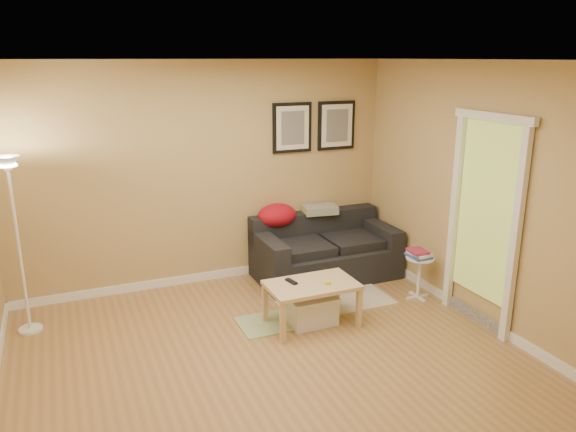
{
  "coord_description": "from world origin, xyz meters",
  "views": [
    {
      "loc": [
        -1.57,
        -4.17,
        2.62
      ],
      "look_at": [
        0.55,
        0.85,
        1.05
      ],
      "focal_mm": 34.45,
      "sensor_mm": 36.0,
      "label": 1
    }
  ],
  "objects_px": {
    "storage_bin": "(311,309)",
    "floor_lamp": "(19,252)",
    "book_stack": "(418,253)",
    "coffee_table": "(312,304)",
    "side_table": "(419,278)",
    "sofa": "(326,248)"
  },
  "relations": [
    {
      "from": "coffee_table",
      "to": "side_table",
      "type": "height_order",
      "value": "side_table"
    },
    {
      "from": "coffee_table",
      "to": "side_table",
      "type": "xyz_separation_m",
      "value": [
        1.38,
        0.11,
        0.02
      ]
    },
    {
      "from": "storage_bin",
      "to": "floor_lamp",
      "type": "bearing_deg",
      "value": 160.43
    },
    {
      "from": "storage_bin",
      "to": "side_table",
      "type": "height_order",
      "value": "side_table"
    },
    {
      "from": "book_stack",
      "to": "floor_lamp",
      "type": "relative_size",
      "value": 0.15
    },
    {
      "from": "storage_bin",
      "to": "side_table",
      "type": "relative_size",
      "value": 1.0
    },
    {
      "from": "coffee_table",
      "to": "floor_lamp",
      "type": "relative_size",
      "value": 0.51
    },
    {
      "from": "coffee_table",
      "to": "floor_lamp",
      "type": "distance_m",
      "value": 2.87
    },
    {
      "from": "coffee_table",
      "to": "book_stack",
      "type": "relative_size",
      "value": 3.38
    },
    {
      "from": "storage_bin",
      "to": "floor_lamp",
      "type": "relative_size",
      "value": 0.28
    },
    {
      "from": "book_stack",
      "to": "floor_lamp",
      "type": "distance_m",
      "value": 4.1
    },
    {
      "from": "side_table",
      "to": "floor_lamp",
      "type": "relative_size",
      "value": 0.28
    },
    {
      "from": "sofa",
      "to": "storage_bin",
      "type": "xyz_separation_m",
      "value": [
        -0.69,
        -1.06,
        -0.23
      ]
    },
    {
      "from": "side_table",
      "to": "book_stack",
      "type": "relative_size",
      "value": 1.84
    },
    {
      "from": "coffee_table",
      "to": "storage_bin",
      "type": "relative_size",
      "value": 1.84
    },
    {
      "from": "sofa",
      "to": "side_table",
      "type": "bearing_deg",
      "value": -55.03
    },
    {
      "from": "book_stack",
      "to": "storage_bin",
      "type": "bearing_deg",
      "value": -173.98
    },
    {
      "from": "sofa",
      "to": "coffee_table",
      "type": "distance_m",
      "value": 1.3
    },
    {
      "from": "book_stack",
      "to": "floor_lamp",
      "type": "xyz_separation_m",
      "value": [
        -4.0,
        0.84,
        0.31
      ]
    },
    {
      "from": "storage_bin",
      "to": "coffee_table",
      "type": "bearing_deg",
      "value": -110.88
    },
    {
      "from": "coffee_table",
      "to": "book_stack",
      "type": "distance_m",
      "value": 1.4
    },
    {
      "from": "side_table",
      "to": "book_stack",
      "type": "bearing_deg",
      "value": 141.71
    }
  ]
}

